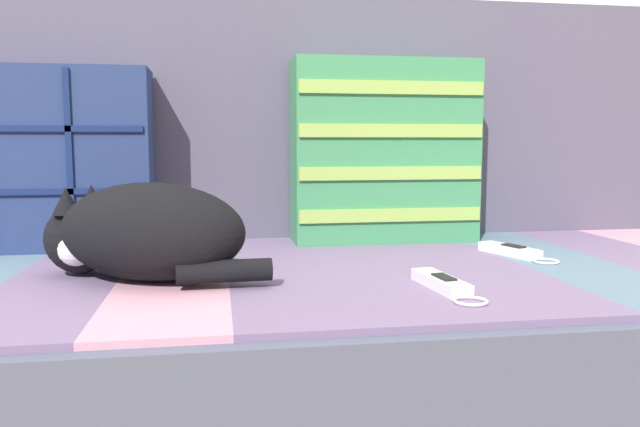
% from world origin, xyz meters
% --- Properties ---
extents(couch, '(1.87, 0.90, 0.45)m').
position_xyz_m(couch, '(-0.00, 0.10, 0.22)').
color(couch, brown).
rests_on(couch, ground_plane).
extents(sofa_backrest, '(1.83, 0.14, 0.55)m').
position_xyz_m(sofa_backrest, '(0.00, 0.48, 0.72)').
color(sofa_backrest, '#514C60').
rests_on(sofa_backrest, couch).
extents(throw_pillow_quilted, '(0.45, 0.14, 0.37)m').
position_xyz_m(throw_pillow_quilted, '(-0.55, 0.33, 0.63)').
color(throw_pillow_quilted, navy).
rests_on(throw_pillow_quilted, couch).
extents(throw_pillow_striped, '(0.41, 0.14, 0.40)m').
position_xyz_m(throw_pillow_striped, '(0.18, 0.33, 0.65)').
color(throw_pillow_striped, '#3D8956').
rests_on(throw_pillow_striped, couch).
extents(sleeping_cat, '(0.37, 0.31, 0.16)m').
position_xyz_m(sleeping_cat, '(-0.32, 0.01, 0.52)').
color(sleeping_cat, black).
rests_on(sleeping_cat, couch).
extents(game_remote_near, '(0.10, 0.19, 0.02)m').
position_xyz_m(game_remote_near, '(0.38, 0.11, 0.46)').
color(game_remote_near, white).
rests_on(game_remote_near, couch).
extents(game_remote_far, '(0.06, 0.19, 0.02)m').
position_xyz_m(game_remote_far, '(0.14, -0.14, 0.46)').
color(game_remote_far, white).
rests_on(game_remote_far, couch).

